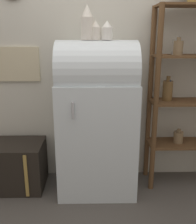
% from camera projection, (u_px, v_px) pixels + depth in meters
% --- Properties ---
extents(ground_plane, '(12.00, 12.00, 0.00)m').
position_uv_depth(ground_plane, '(97.00, 202.00, 2.46)').
color(ground_plane, '#4C4742').
extents(wall_back, '(7.00, 0.09, 2.70)m').
position_uv_depth(wall_back, '(96.00, 51.00, 2.63)').
color(wall_back, beige).
rests_on(wall_back, ground_plane).
extents(refrigerator, '(0.74, 0.60, 1.47)m').
position_uv_depth(refrigerator, '(97.00, 117.00, 2.50)').
color(refrigerator, silver).
rests_on(refrigerator, ground_plane).
extents(suitcase_trunk, '(0.56, 0.44, 0.48)m').
position_uv_depth(suitcase_trunk, '(16.00, 165.00, 2.66)').
color(suitcase_trunk, black).
rests_on(suitcase_trunk, ground_plane).
extents(shelf_unit, '(0.73, 0.33, 1.77)m').
position_uv_depth(shelf_unit, '(186.00, 90.00, 2.55)').
color(shelf_unit, brown).
rests_on(shelf_unit, ground_plane).
extents(vase_left, '(0.11, 0.11, 0.29)m').
position_uv_depth(vase_left, '(87.00, 24.00, 2.27)').
color(vase_left, silver).
rests_on(vase_left, refrigerator).
extents(vase_center, '(0.09, 0.09, 0.17)m').
position_uv_depth(vase_center, '(96.00, 31.00, 2.28)').
color(vase_center, silver).
rests_on(vase_center, refrigerator).
extents(vase_right, '(0.10, 0.10, 0.16)m').
position_uv_depth(vase_right, '(107.00, 31.00, 2.27)').
color(vase_right, white).
rests_on(vase_right, refrigerator).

